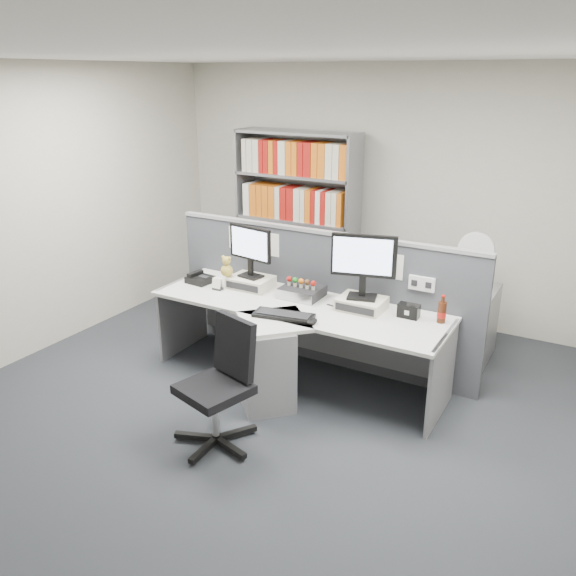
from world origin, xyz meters
The scene contains 21 objects.
ground centered at (0.00, 0.00, 0.00)m, with size 5.50×5.50×0.00m, color #32353B.
room_shell centered at (0.00, 0.00, 1.79)m, with size 5.04×5.54×2.72m.
partition centered at (0.00, 1.25, 0.65)m, with size 3.00×0.08×1.27m.
desk centered at (0.00, 0.60, 0.46)m, with size 2.60×1.20×0.72m.
monitor_riser_left centered at (-0.58, 0.98, 0.77)m, with size 0.38×0.31×0.10m.
monitor_riser_right centered at (0.52, 0.98, 0.77)m, with size 0.38×0.31×0.10m.
monitor_left centered at (-0.58, 0.98, 1.10)m, with size 0.46×0.18×0.47m.
monitor_right centered at (0.52, 0.98, 1.14)m, with size 0.53×0.22×0.54m.
desktop_pc centered at (-0.05, 0.99, 0.77)m, with size 0.35×0.31×0.09m.
figurines centered at (-0.05, 0.97, 0.86)m, with size 0.29×0.05×0.09m.
keyboard centered at (0.04, 0.51, 0.74)m, with size 0.52×0.27×0.03m.
mouse centered at (0.30, 0.50, 0.74)m, with size 0.07×0.12×0.04m, color black.
desk_phone centered at (-1.07, 0.85, 0.76)m, with size 0.24×0.22×0.09m.
desk_calendar centered at (-0.81, 0.78, 0.77)m, with size 0.09×0.07×0.11m.
plush_toy centered at (-0.78, 0.88, 0.90)m, with size 0.11×0.11×0.20m.
speaker centered at (0.92, 1.00, 0.78)m, with size 0.17×0.09×0.11m, color black.
cola_bottle centered at (1.18, 1.03, 0.81)m, with size 0.07×0.07×0.23m.
shelving_unit centered at (-0.90, 2.44, 0.98)m, with size 1.41×0.40×2.00m.
filing_cabinet centered at (1.20, 1.99, 0.35)m, with size 0.45×0.61×0.70m.
desk_fan centered at (1.20, 1.99, 1.04)m, with size 0.32×0.19×0.54m.
office_chair centered at (-0.03, -0.27, 0.50)m, with size 0.62×0.62×0.93m.
Camera 1 is at (2.23, -3.30, 2.58)m, focal length 36.67 mm.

